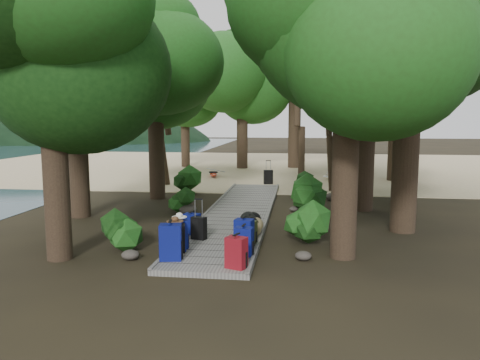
# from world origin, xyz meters

# --- Properties ---
(ground) EXTENTS (120.00, 120.00, 0.00)m
(ground) POSITION_xyz_m (0.00, 0.00, 0.00)
(ground) COLOR black
(ground) RESTS_ON ground
(sand_beach) EXTENTS (40.00, 22.00, 0.02)m
(sand_beach) POSITION_xyz_m (0.00, 16.00, 0.01)
(sand_beach) COLOR #CEB38B
(sand_beach) RESTS_ON ground
(distant_hill) EXTENTS (32.00, 16.00, 12.00)m
(distant_hill) POSITION_xyz_m (-40.00, 48.00, 0.00)
(distant_hill) COLOR black
(distant_hill) RESTS_ON ground
(boardwalk) EXTENTS (2.00, 12.00, 0.12)m
(boardwalk) POSITION_xyz_m (0.00, 1.00, 0.06)
(boardwalk) COLOR gray
(boardwalk) RESTS_ON ground
(backpack_left_a) EXTENTS (0.49, 0.38, 0.84)m
(backpack_left_a) POSITION_xyz_m (-0.73, -4.29, 0.54)
(backpack_left_a) COLOR navy
(backpack_left_a) RESTS_ON boardwalk
(backpack_left_b) EXTENTS (0.43, 0.35, 0.69)m
(backpack_left_b) POSITION_xyz_m (-0.76, -3.72, 0.47)
(backpack_left_b) COLOR black
(backpack_left_b) RESTS_ON boardwalk
(backpack_left_c) EXTENTS (0.45, 0.38, 0.72)m
(backpack_left_c) POSITION_xyz_m (-0.77, -3.41, 0.48)
(backpack_left_c) COLOR navy
(backpack_left_c) RESTS_ON boardwalk
(backpack_left_d) EXTENTS (0.45, 0.37, 0.59)m
(backpack_left_d) POSITION_xyz_m (-0.79, -2.11, 0.42)
(backpack_left_d) COLOR navy
(backpack_left_d) RESTS_ON boardwalk
(backpack_right_a) EXTENTS (0.46, 0.40, 0.69)m
(backpack_right_a) POSITION_xyz_m (0.70, -4.64, 0.47)
(backpack_right_a) COLOR maroon
(backpack_right_a) RESTS_ON boardwalk
(backpack_right_b) EXTENTS (0.41, 0.31, 0.68)m
(backpack_right_b) POSITION_xyz_m (0.74, -3.79, 0.46)
(backpack_right_b) COLOR navy
(backpack_right_b) RESTS_ON boardwalk
(backpack_right_c) EXTENTS (0.46, 0.37, 0.70)m
(backpack_right_c) POSITION_xyz_m (0.66, -3.06, 0.47)
(backpack_right_c) COLOR navy
(backpack_right_c) RESTS_ON boardwalk
(backpack_right_d) EXTENTS (0.44, 0.37, 0.58)m
(backpack_right_d) POSITION_xyz_m (0.71, -2.74, 0.41)
(backpack_right_d) COLOR #323C1B
(backpack_right_d) RESTS_ON boardwalk
(duffel_right_khaki) EXTENTS (0.63, 0.71, 0.39)m
(duffel_right_khaki) POSITION_xyz_m (0.67, -1.93, 0.32)
(duffel_right_khaki) COLOR olive
(duffel_right_khaki) RESTS_ON boardwalk
(duffel_right_black) EXTENTS (0.58, 0.78, 0.44)m
(duffel_right_black) POSITION_xyz_m (0.62, -1.57, 0.34)
(duffel_right_black) COLOR black
(duffel_right_black) RESTS_ON boardwalk
(suitcase_on_boardwalk) EXTENTS (0.40, 0.30, 0.55)m
(suitcase_on_boardwalk) POSITION_xyz_m (-0.51, -2.57, 0.40)
(suitcase_on_boardwalk) COLOR black
(suitcase_on_boardwalk) RESTS_ON boardwalk
(lone_suitcase_on_sand) EXTENTS (0.45, 0.32, 0.64)m
(lone_suitcase_on_sand) POSITION_xyz_m (0.46, 8.00, 0.34)
(lone_suitcase_on_sand) COLOR black
(lone_suitcase_on_sand) RESTS_ON sand_beach
(hat_brown) EXTENTS (0.37, 0.37, 0.11)m
(hat_brown) POSITION_xyz_m (-0.78, -3.74, 0.87)
(hat_brown) COLOR #51351E
(hat_brown) RESTS_ON backpack_left_b
(hat_white) EXTENTS (0.34, 0.34, 0.11)m
(hat_white) POSITION_xyz_m (-0.77, -3.41, 0.89)
(hat_white) COLOR silver
(hat_white) RESTS_ON backpack_left_c
(kayak) EXTENTS (1.47, 3.44, 0.34)m
(kayak) POSITION_xyz_m (-2.58, 10.39, 0.19)
(kayak) COLOR #AE280E
(kayak) RESTS_ON sand_beach
(sun_lounger) EXTENTS (1.16, 1.70, 0.52)m
(sun_lounger) POSITION_xyz_m (3.53, 9.65, 0.28)
(sun_lounger) COLOR silver
(sun_lounger) RESTS_ON sand_beach
(tree_right_a) EXTENTS (4.88, 4.88, 8.14)m
(tree_right_a) POSITION_xyz_m (2.88, -3.24, 4.07)
(tree_right_a) COLOR black
(tree_right_a) RESTS_ON ground
(tree_right_b) EXTENTS (5.44, 5.44, 9.71)m
(tree_right_b) POSITION_xyz_m (4.70, -0.60, 4.86)
(tree_right_b) COLOR black
(tree_right_b) RESTS_ON ground
(tree_right_c) EXTENTS (5.54, 5.54, 9.60)m
(tree_right_c) POSITION_xyz_m (4.01, 2.29, 4.80)
(tree_right_c) COLOR black
(tree_right_c) RESTS_ON ground
(tree_right_d) EXTENTS (5.64, 5.64, 10.33)m
(tree_right_d) POSITION_xyz_m (5.71, 3.63, 5.17)
(tree_right_d) COLOR black
(tree_right_d) RESTS_ON ground
(tree_right_e) EXTENTS (5.34, 5.34, 9.62)m
(tree_right_e) POSITION_xyz_m (4.30, 7.01, 4.81)
(tree_right_e) COLOR black
(tree_right_e) RESTS_ON ground
(tree_right_f) EXTENTS (6.24, 6.24, 11.15)m
(tree_right_f) POSITION_xyz_m (6.56, 10.11, 5.57)
(tree_right_f) COLOR black
(tree_right_f) RESTS_ON ground
(tree_left_a) EXTENTS (4.63, 4.63, 7.71)m
(tree_left_a) POSITION_xyz_m (-3.26, -4.16, 3.86)
(tree_left_a) COLOR black
(tree_left_a) RESTS_ON ground
(tree_left_b) EXTENTS (4.73, 4.73, 8.52)m
(tree_left_b) POSITION_xyz_m (-4.86, 0.09, 4.26)
(tree_left_b) COLOR black
(tree_left_b) RESTS_ON ground
(tree_left_c) EXTENTS (4.87, 4.87, 8.47)m
(tree_left_c) POSITION_xyz_m (-3.50, 3.67, 4.24)
(tree_left_c) COLOR black
(tree_left_c) RESTS_ON ground
(tree_back_a) EXTENTS (5.49, 5.49, 9.50)m
(tree_back_a) POSITION_xyz_m (-1.60, 14.75, 4.75)
(tree_back_a) COLOR black
(tree_back_a) RESTS_ON ground
(tree_back_b) EXTENTS (6.01, 6.01, 10.74)m
(tree_back_b) POSITION_xyz_m (1.53, 15.53, 5.37)
(tree_back_b) COLOR black
(tree_back_b) RESTS_ON ground
(tree_back_c) EXTENTS (5.02, 5.02, 9.03)m
(tree_back_c) POSITION_xyz_m (4.70, 15.99, 4.52)
(tree_back_c) COLOR black
(tree_back_c) RESTS_ON ground
(tree_back_d) EXTENTS (4.58, 4.58, 7.64)m
(tree_back_d) POSITION_xyz_m (-5.25, 15.19, 3.82)
(tree_back_d) COLOR black
(tree_back_d) RESTS_ON ground
(palm_right_a) EXTENTS (4.05, 4.05, 6.91)m
(palm_right_a) POSITION_xyz_m (3.40, 6.55, 3.45)
(palm_right_a) COLOR #124013
(palm_right_a) RESTS_ON ground
(palm_right_b) EXTENTS (4.56, 4.56, 8.81)m
(palm_right_b) POSITION_xyz_m (4.93, 10.91, 4.40)
(palm_right_b) COLOR #124013
(palm_right_b) RESTS_ON ground
(palm_right_c) EXTENTS (4.91, 4.91, 7.81)m
(palm_right_c) POSITION_xyz_m (2.25, 12.17, 3.91)
(palm_right_c) COLOR #124013
(palm_right_c) RESTS_ON ground
(palm_left_a) EXTENTS (4.33, 4.33, 6.88)m
(palm_left_a) POSITION_xyz_m (-4.42, 7.18, 3.44)
(palm_left_a) COLOR #124013
(palm_left_a) RESTS_ON ground
(rock_left_a) EXTENTS (0.39, 0.35, 0.22)m
(rock_left_a) POSITION_xyz_m (-1.71, -4.02, 0.11)
(rock_left_a) COLOR #4C473F
(rock_left_a) RESTS_ON ground
(rock_left_b) EXTENTS (0.37, 0.33, 0.20)m
(rock_left_b) POSITION_xyz_m (-2.30, -2.15, 0.10)
(rock_left_b) COLOR #4C473F
(rock_left_b) RESTS_ON ground
(rock_left_c) EXTENTS (0.58, 0.52, 0.32)m
(rock_left_c) POSITION_xyz_m (-1.63, 0.88, 0.16)
(rock_left_c) COLOR #4C473F
(rock_left_c) RESTS_ON ground
(rock_left_d) EXTENTS (0.32, 0.29, 0.17)m
(rock_left_d) POSITION_xyz_m (-2.11, 2.84, 0.09)
(rock_left_d) COLOR #4C473F
(rock_left_d) RESTS_ON ground
(rock_right_a) EXTENTS (0.36, 0.32, 0.20)m
(rock_right_a) POSITION_xyz_m (2.01, -3.58, 0.10)
(rock_right_a) COLOR #4C473F
(rock_right_a) RESTS_ON ground
(rock_right_b) EXTENTS (0.47, 0.42, 0.26)m
(rock_right_b) POSITION_xyz_m (2.25, -0.96, 0.13)
(rock_right_b) COLOR #4C473F
(rock_right_b) RESTS_ON ground
(rock_right_c) EXTENTS (0.30, 0.27, 0.16)m
(rock_right_c) POSITION_xyz_m (1.74, 1.76, 0.08)
(rock_right_c) COLOR #4C473F
(rock_right_c) RESTS_ON ground
(rock_right_d) EXTENTS (0.52, 0.46, 0.28)m
(rock_right_d) POSITION_xyz_m (3.12, 3.99, 0.14)
(rock_right_d) COLOR #4C473F
(rock_right_d) RESTS_ON ground
(shrub_left_a) EXTENTS (1.05, 1.05, 0.94)m
(shrub_left_a) POSITION_xyz_m (-2.15, -3.17, 0.47)
(shrub_left_a) COLOR #1F4C16
(shrub_left_a) RESTS_ON ground
(shrub_left_b) EXTENTS (0.93, 0.93, 0.84)m
(shrub_left_b) POSITION_xyz_m (-1.86, 0.92, 0.42)
(shrub_left_b) COLOR #1F4C16
(shrub_left_b) RESTS_ON ground
(shrub_left_c) EXTENTS (1.14, 1.14, 1.02)m
(shrub_left_c) POSITION_xyz_m (-2.72, 4.94, 0.51)
(shrub_left_c) COLOR #1F4C16
(shrub_left_c) RESTS_ON ground
(shrub_right_a) EXTENTS (1.03, 1.03, 0.92)m
(shrub_right_a) POSITION_xyz_m (2.06, -2.22, 0.46)
(shrub_right_a) COLOR #1F4C16
(shrub_right_a) RESTS_ON ground
(shrub_right_b) EXTENTS (1.31, 1.31, 1.18)m
(shrub_right_b) POSITION_xyz_m (2.27, 1.72, 0.59)
(shrub_right_b) COLOR #1F4C16
(shrub_right_b) RESTS_ON ground
(shrub_right_c) EXTENTS (0.83, 0.83, 0.75)m
(shrub_right_c) POSITION_xyz_m (2.07, 5.95, 0.37)
(shrub_right_c) COLOR #1F4C16
(shrub_right_c) RESTS_ON ground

